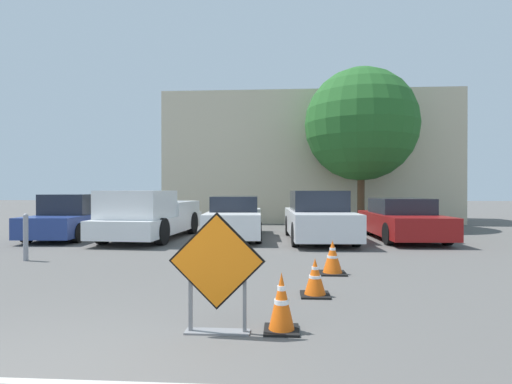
{
  "coord_description": "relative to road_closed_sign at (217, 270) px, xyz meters",
  "views": [
    {
      "loc": [
        2.1,
        -2.95,
        1.65
      ],
      "look_at": [
        1.17,
        11.4,
        1.57
      ],
      "focal_mm": 28.0,
      "sensor_mm": 36.0,
      "label": 1
    }
  ],
  "objects": [
    {
      "name": "pickup_truck",
      "position": [
        -3.68,
        8.43,
        0.01
      ],
      "size": [
        2.36,
        5.36,
        1.62
      ],
      "rotation": [
        0.0,
        0.0,
        3.08
      ],
      "color": "silver",
      "rests_on": "ground_plane"
    },
    {
      "name": "parked_car_second",
      "position": [
        -0.87,
        9.15,
        -0.06
      ],
      "size": [
        2.01,
        4.73,
        1.42
      ],
      "rotation": [
        0.0,
        0.0,
        3.2
      ],
      "color": "white",
      "rests_on": "ground_plane"
    },
    {
      "name": "traffic_cone_nearest",
      "position": [
        0.74,
        0.14,
        -0.39
      ],
      "size": [
        0.41,
        0.41,
        0.69
      ],
      "color": "black",
      "rests_on": "ground_plane"
    },
    {
      "name": "parked_car_third",
      "position": [
        1.93,
        8.58,
        0.02
      ],
      "size": [
        2.13,
        4.74,
        1.62
      ],
      "rotation": [
        0.0,
        0.0,
        3.19
      ],
      "color": "silver",
      "rests_on": "ground_plane"
    },
    {
      "name": "parked_car_fourth",
      "position": [
        4.72,
        9.05,
        -0.09
      ],
      "size": [
        2.06,
        4.55,
        1.36
      ],
      "rotation": [
        0.0,
        0.0,
        3.18
      ],
      "color": "maroon",
      "rests_on": "ground_plane"
    },
    {
      "name": "building_facade_backdrop",
      "position": [
        2.12,
        17.28,
        2.52
      ],
      "size": [
        14.6,
        5.0,
        6.5
      ],
      "color": "beige",
      "rests_on": "ground_plane"
    },
    {
      "name": "traffic_cone_second",
      "position": [
        1.25,
        1.73,
        -0.44
      ],
      "size": [
        0.45,
        0.45,
        0.59
      ],
      "color": "black",
      "rests_on": "ground_plane"
    },
    {
      "name": "road_closed_sign",
      "position": [
        0.0,
        0.0,
        0.0
      ],
      "size": [
        1.11,
        0.2,
        1.39
      ],
      "color": "black",
      "rests_on": "ground_plane"
    },
    {
      "name": "traffic_cone_third",
      "position": [
        1.73,
        3.38,
        -0.41
      ],
      "size": [
        0.51,
        0.51,
        0.66
      ],
      "color": "black",
      "rests_on": "ground_plane"
    },
    {
      "name": "parked_car_nearest",
      "position": [
        -6.45,
        8.73,
        -0.06
      ],
      "size": [
        1.93,
        4.17,
        1.49
      ],
      "rotation": [
        0.0,
        0.0,
        3.2
      ],
      "color": "navy",
      "rests_on": "ground_plane"
    },
    {
      "name": "street_tree_behind_lot",
      "position": [
        4.25,
        13.46,
        3.81
      ],
      "size": [
        4.98,
        4.98,
        7.03
      ],
      "color": "#513823",
      "rests_on": "ground_plane"
    },
    {
      "name": "ground_plane",
      "position": [
        -1.36,
        8.45,
        -0.73
      ],
      "size": [
        96.0,
        96.0,
        0.0
      ],
      "primitive_type": "plane",
      "color": "#565451"
    },
    {
      "name": "bollard_nearest",
      "position": [
        -5.2,
        4.38,
        -0.15
      ],
      "size": [
        0.12,
        0.12,
        1.1
      ],
      "color": "gray",
      "rests_on": "ground_plane"
    }
  ]
}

